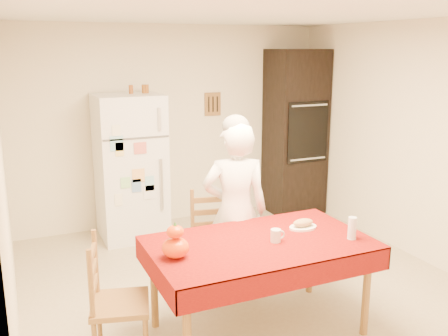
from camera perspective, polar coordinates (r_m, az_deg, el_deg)
floor at (r=4.79m, az=3.13°, el=-13.95°), size 4.50×4.50×0.00m
room_shell at (r=4.29m, az=3.40°, el=5.64°), size 4.02×4.52×2.51m
refrigerator at (r=5.96m, az=-10.65°, el=0.12°), size 0.75×0.74×1.70m
oven_cabinet at (r=6.82m, az=8.14°, el=4.05°), size 0.70×0.62×2.20m
dining_table at (r=3.92m, az=4.07°, el=-9.30°), size 1.70×1.00×0.76m
chair_far at (r=4.66m, az=-1.19°, el=-7.92°), size 0.49×0.48×0.95m
chair_left at (r=3.70m, az=-12.84°, el=-14.23°), size 0.49×0.51×0.95m
seated_woman at (r=4.42m, az=1.30°, el=-5.02°), size 0.67×0.54×1.61m
coffee_mug at (r=3.87m, az=5.93°, el=-7.70°), size 0.08×0.08×0.10m
pumpkin_lower at (r=3.59m, az=-5.55°, el=-9.05°), size 0.20×0.20×0.15m
pumpkin_upper at (r=3.55m, az=-5.60°, el=-7.26°), size 0.12×0.12×0.09m
wine_glass at (r=4.02m, az=14.43°, el=-6.67°), size 0.07×0.07×0.18m
bread_plate at (r=4.19m, az=9.01°, el=-6.71°), size 0.24×0.24×0.02m
bread_loaf at (r=4.18m, az=9.03°, el=-6.19°), size 0.18×0.10×0.06m
spice_jar_left at (r=5.88m, az=-10.59°, el=8.83°), size 0.05×0.05×0.10m
spice_jar_mid at (r=5.92m, az=-9.15°, el=8.92°), size 0.05×0.05×0.10m
spice_jar_right at (r=5.93m, az=-8.84°, el=8.93°), size 0.05×0.05×0.10m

